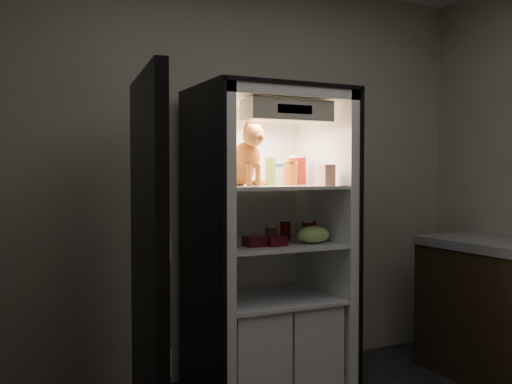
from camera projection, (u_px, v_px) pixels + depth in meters
room_shell at (424, 109)px, 2.25m from camera, size 3.60×3.60×3.60m
refrigerator at (266, 266)px, 3.52m from camera, size 0.90×0.72×1.88m
fridge_door at (148, 266)px, 2.78m from camera, size 0.16×0.87×1.85m
tabby_cat at (243, 161)px, 3.39m from camera, size 0.34×0.38×0.39m
parmesan_shaker at (270, 171)px, 3.49m from camera, size 0.07×0.07×0.17m
mayo_tub at (276, 174)px, 3.59m from camera, size 0.09×0.09×0.13m
salsa_jar at (291, 173)px, 3.48m from camera, size 0.08×0.08×0.15m
pepper_jar at (298, 170)px, 3.64m from camera, size 0.11×0.11×0.19m
cream_carton at (327, 175)px, 3.38m from camera, size 0.07×0.07×0.13m
soda_can_a at (285, 230)px, 3.58m from camera, size 0.07×0.07×0.13m
soda_can_b at (310, 230)px, 3.58m from camera, size 0.07×0.07×0.13m
soda_can_c at (307, 232)px, 3.51m from camera, size 0.07×0.07×0.13m
condiment_jar at (271, 234)px, 3.51m from camera, size 0.07×0.07×0.10m
grape_bag at (313, 235)px, 3.44m from camera, size 0.21×0.15×0.10m
berry_box_left at (255, 241)px, 3.30m from camera, size 0.12×0.12×0.06m
berry_box_right at (275, 241)px, 3.32m from camera, size 0.11×0.11×0.05m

